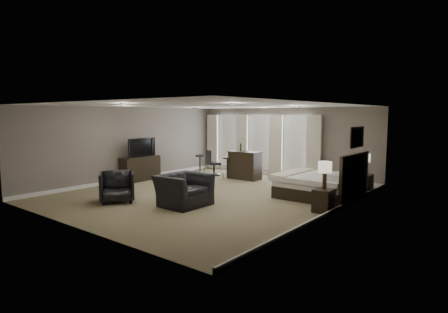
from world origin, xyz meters
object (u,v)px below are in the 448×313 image
Objects in this scene: lamp_far at (365,164)px; armchair_far at (117,185)px; dresser at (140,169)px; bar_stool_right at (227,168)px; armchair_near at (184,184)px; bar_counter at (245,165)px; nightstand_far at (364,183)px; bar_stool_left at (200,165)px; tv at (140,154)px; bed at (316,174)px; lamp_near at (325,175)px; nightstand_near at (324,200)px; desk_chair at (214,163)px.

armchair_far is (-4.80, -5.36, -0.41)m from lamp_far.
dresser reaches higher than bar_stool_right.
armchair_near reaches higher than bar_counter.
lamp_far is (0.00, 0.00, 0.59)m from nightstand_far.
bar_stool_left is at bearing 73.70° from dresser.
bar_counter reaches higher than tv.
dresser is 1.95× the size of bar_stool_left.
bar_counter is at bearing 160.98° from bed.
lamp_near reaches higher than armchair_far.
armchair_near is (3.81, -1.66, -0.39)m from tv.
nightstand_near is 2.96m from lamp_far.
tv is 3.30m from armchair_far.
armchair_far is at bearing -135.00° from bed.
nightstand_near is 0.49× the size of tv.
tv is (0.00, 0.00, 0.51)m from dresser.
lamp_near is 0.84× the size of bar_stool_right.
bed is 1.74m from nightstand_far.
bed is at bearing -160.42° from desk_chair.
lamp_near is 0.68× the size of desk_chair.
lamp_far reaches higher than tv.
armchair_far is 5.07m from desk_chair.
armchair_far is at bearing -89.91° from bar_stool_right.
tv is at bearing -157.41° from nightstand_far.
nightstand_far is at bearing 6.41° from bar_stool_right.
tv is 2.55m from bar_stool_left.
lamp_near reaches higher than nightstand_far.
nightstand_far is at bearing -34.70° from armchair_near.
tv is at bearing 179.83° from lamp_near.
bar_counter reaches higher than nightstand_far.
nightstand_near is 6.17m from desk_chair.
dresser is 3.26m from armchair_far.
bed is 1.72m from lamp_near.
dresser is at bearing 95.20° from desk_chair.
tv reaches higher than dresser.
nightstand_far is 0.56× the size of desk_chair.
bed reaches higher than bar_counter.
desk_chair is at bearing 167.28° from bar_stool_right.
armchair_far is at bearing -152.84° from lamp_near.
lamp_far is 5.64m from desk_chair.
bar_stool_right is (-0.64, -0.22, -0.12)m from bar_counter.
armchair_far is 5.09m from bar_counter.
lamp_near is 5.38m from bar_stool_right.
bar_stool_left is (-6.22, 2.41, -0.51)m from lamp_near.
tv is 1.16× the size of desk_chair.
bed is 2.10× the size of desk_chair.
bar_counter is 1.44m from desk_chair.
bed reaches higher than armchair_near.
lamp_far is at bearing 4.53° from bar_stool_left.
lamp_far is 0.69× the size of armchair_far.
bed is at bearing -121.54° from nightstand_far.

